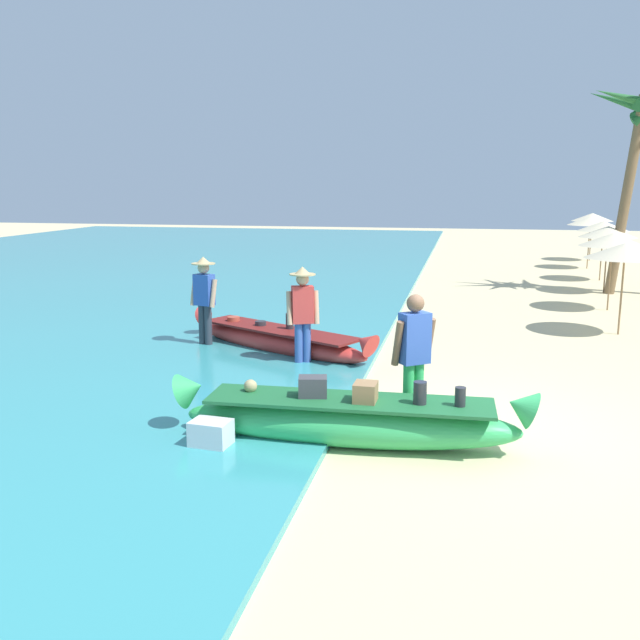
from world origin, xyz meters
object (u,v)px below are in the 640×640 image
object	(u,v)px
paddle	(270,474)
palm_tree_tall_inland	(638,123)
person_vendor_hatted	(303,310)
boat_green_foreground	(349,420)
cooler_box	(211,437)
person_tourist_customer	(414,356)
boat_red_midground	(279,340)
person_vendor_assistant	(204,296)

from	to	relation	value
paddle	palm_tree_tall_inland	bearing A→B (deg)	65.77
person_vendor_hatted	paddle	distance (m)	4.67
boat_green_foreground	cooler_box	bearing A→B (deg)	-159.77
cooler_box	paddle	bearing A→B (deg)	-25.35
person_vendor_hatted	person_tourist_customer	size ratio (longest dim) A/B	0.98
person_vendor_hatted	cooler_box	xyz separation A→B (m)	(-0.17, -3.98, -0.81)
boat_red_midground	cooler_box	distance (m)	4.86
person_vendor_hatted	palm_tree_tall_inland	xyz separation A→B (m)	(7.09, 9.71, 3.71)
boat_red_midground	person_vendor_hatted	distance (m)	1.31
person_vendor_hatted	cooler_box	world-z (taller)	person_vendor_hatted
person_vendor_assistant	palm_tree_tall_inland	world-z (taller)	palm_tree_tall_inland
person_tourist_customer	person_vendor_hatted	bearing A→B (deg)	126.44
boat_green_foreground	person_tourist_customer	bearing A→B (deg)	38.91
boat_red_midground	boat_green_foreground	bearing A→B (deg)	-64.52
boat_green_foreground	paddle	bearing A→B (deg)	-121.73
person_vendor_assistant	cooler_box	world-z (taller)	person_vendor_assistant
cooler_box	palm_tree_tall_inland	bearing A→B (deg)	68.30
boat_green_foreground	palm_tree_tall_inland	world-z (taller)	palm_tree_tall_inland
person_vendor_assistant	cooler_box	bearing A→B (deg)	-68.34
person_tourist_customer	paddle	bearing A→B (deg)	-129.76
boat_red_midground	palm_tree_tall_inland	size ratio (longest dim) A/B	0.70
person_vendor_assistant	cooler_box	size ratio (longest dim) A/B	3.86
person_tourist_customer	person_vendor_assistant	distance (m)	5.65
boat_red_midground	person_vendor_assistant	world-z (taller)	person_vendor_assistant
person_tourist_customer	cooler_box	world-z (taller)	person_tourist_customer
person_vendor_assistant	paddle	xyz separation A→B (m)	(2.81, -5.44, -0.99)
boat_red_midground	cooler_box	bearing A→B (deg)	-84.22
paddle	person_vendor_hatted	bearing A→B (deg)	98.74
boat_green_foreground	palm_tree_tall_inland	size ratio (longest dim) A/B	0.77
boat_green_foreground	person_tourist_customer	distance (m)	1.15
boat_green_foreground	paddle	size ratio (longest dim) A/B	2.72
boat_green_foreground	paddle	world-z (taller)	boat_green_foreground
palm_tree_tall_inland	person_tourist_customer	bearing A→B (deg)	-111.74
palm_tree_tall_inland	cooler_box	world-z (taller)	palm_tree_tall_inland
boat_red_midground	palm_tree_tall_inland	xyz separation A→B (m)	(7.76, 8.85, 4.45)
person_vendor_hatted	person_vendor_assistant	distance (m)	2.32
boat_red_midground	paddle	world-z (taller)	boat_red_midground
boat_green_foreground	palm_tree_tall_inland	distance (m)	14.97
person_vendor_hatted	paddle	world-z (taller)	person_vendor_hatted
boat_red_midground	paddle	distance (m)	5.54
boat_green_foreground	person_tourist_customer	xyz separation A→B (m)	(0.72, 0.58, 0.69)
cooler_box	person_vendor_hatted	bearing A→B (deg)	93.80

